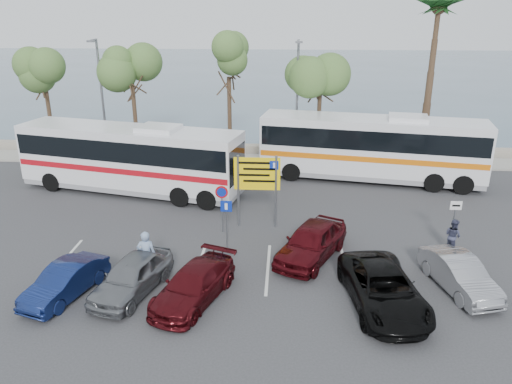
# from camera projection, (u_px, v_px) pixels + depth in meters

# --- Properties ---
(ground) EXTENTS (120.00, 120.00, 0.00)m
(ground) POSITION_uv_depth(u_px,v_px,m) (230.00, 256.00, 21.60)
(ground) COLOR #343437
(ground) RESTS_ON ground
(kerb_strip) EXTENTS (44.00, 2.40, 0.15)m
(kerb_strip) POSITION_uv_depth(u_px,v_px,m) (252.00, 160.00, 34.65)
(kerb_strip) COLOR #99968B
(kerb_strip) RESTS_ON ground
(seawall) EXTENTS (48.00, 0.80, 0.60)m
(seawall) POSITION_uv_depth(u_px,v_px,m) (254.00, 149.00, 36.44)
(seawall) COLOR gray
(seawall) RESTS_ON ground
(sea) EXTENTS (140.00, 140.00, 0.00)m
(sea) POSITION_uv_depth(u_px,v_px,m) (272.00, 74.00, 77.63)
(sea) COLOR #445D6D
(sea) RESTS_ON ground
(tree_far_left) EXTENTS (3.20, 3.20, 7.60)m
(tree_far_left) POSITION_uv_depth(u_px,v_px,m) (42.00, 66.00, 33.24)
(tree_far_left) COLOR #382619
(tree_far_left) RESTS_ON kerb_strip
(tree_left) EXTENTS (3.20, 3.20, 7.20)m
(tree_left) POSITION_uv_depth(u_px,v_px,m) (131.00, 72.00, 33.02)
(tree_left) COLOR #382619
(tree_left) RESTS_ON kerb_strip
(tree_mid) EXTENTS (3.20, 3.20, 8.00)m
(tree_mid) POSITION_uv_depth(u_px,v_px,m) (229.00, 63.00, 32.41)
(tree_mid) COLOR #382619
(tree_mid) RESTS_ON kerb_strip
(tree_right) EXTENTS (3.20, 3.20, 7.40)m
(tree_right) POSITION_uv_depth(u_px,v_px,m) (321.00, 71.00, 32.24)
(tree_right) COLOR #382619
(tree_right) RESTS_ON kerb_strip
(palm_tree) EXTENTS (4.80, 4.80, 11.20)m
(palm_tree) POSITION_uv_depth(u_px,v_px,m) (438.00, 10.00, 30.53)
(palm_tree) COLOR #382619
(palm_tree) RESTS_ON kerb_strip
(street_lamp_left) EXTENTS (0.45, 1.15, 8.01)m
(street_lamp_left) POSITION_uv_depth(u_px,v_px,m) (101.00, 94.00, 33.18)
(street_lamp_left) COLOR slate
(street_lamp_left) RESTS_ON kerb_strip
(street_lamp_right) EXTENTS (0.45, 1.15, 8.01)m
(street_lamp_right) POSITION_uv_depth(u_px,v_px,m) (297.00, 96.00, 32.43)
(street_lamp_right) COLOR slate
(street_lamp_right) RESTS_ON kerb_strip
(direction_sign) EXTENTS (2.20, 0.12, 3.60)m
(direction_sign) POSITION_uv_depth(u_px,v_px,m) (257.00, 179.00, 23.67)
(direction_sign) COLOR slate
(direction_sign) RESTS_ON ground
(sign_no_stop) EXTENTS (0.60, 0.08, 2.35)m
(sign_no_stop) POSITION_uv_depth(u_px,v_px,m) (222.00, 201.00, 23.31)
(sign_no_stop) COLOR slate
(sign_no_stop) RESTS_ON ground
(sign_parking) EXTENTS (0.50, 0.07, 2.25)m
(sign_parking) POSITION_uv_depth(u_px,v_px,m) (226.00, 217.00, 21.83)
(sign_parking) COLOR slate
(sign_parking) RESTS_ON ground
(sign_taxi) EXTENTS (0.50, 0.07, 2.20)m
(sign_taxi) POSITION_uv_depth(u_px,v_px,m) (454.00, 218.00, 21.93)
(sign_taxi) COLOR slate
(sign_taxi) RESTS_ON ground
(lane_markings) EXTENTS (12.02, 4.20, 0.01)m
(lane_markings) POSITION_uv_depth(u_px,v_px,m) (200.00, 266.00, 20.73)
(lane_markings) COLOR silver
(lane_markings) RESTS_ON ground
(coach_bus_left) EXTENTS (13.21, 5.67, 4.03)m
(coach_bus_left) POSITION_uv_depth(u_px,v_px,m) (130.00, 161.00, 28.37)
(coach_bus_left) COLOR silver
(coach_bus_left) RESTS_ON ground
(coach_bus_right) EXTENTS (13.54, 5.09, 4.13)m
(coach_bus_right) POSITION_uv_depth(u_px,v_px,m) (371.00, 150.00, 30.30)
(coach_bus_right) COLOR silver
(coach_bus_right) RESTS_ON ground
(car_silver_a) EXTENTS (2.72, 4.40, 1.40)m
(car_silver_a) POSITION_uv_depth(u_px,v_px,m) (132.00, 276.00, 18.63)
(car_silver_a) COLOR slate
(car_silver_a) RESTS_ON ground
(car_blue) EXTENTS (2.36, 3.95, 1.23)m
(car_blue) POSITION_uv_depth(u_px,v_px,m) (65.00, 281.00, 18.44)
(car_blue) COLOR #111E4F
(car_blue) RESTS_ON ground
(car_maroon) EXTENTS (3.13, 4.66, 1.25)m
(car_maroon) POSITION_uv_depth(u_px,v_px,m) (194.00, 285.00, 18.17)
(car_maroon) COLOR #450B10
(car_maroon) RESTS_ON ground
(car_red) EXTENTS (3.66, 4.88, 1.55)m
(car_red) POSITION_uv_depth(u_px,v_px,m) (311.00, 242.00, 21.15)
(car_red) COLOR #470A0F
(car_red) RESTS_ON ground
(suv_black) EXTENTS (3.02, 5.33, 1.40)m
(suv_black) POSITION_uv_depth(u_px,v_px,m) (383.00, 289.00, 17.80)
(suv_black) COLOR black
(suv_black) RESTS_ON ground
(car_silver_b) EXTENTS (2.34, 4.15, 1.29)m
(car_silver_b) POSITION_uv_depth(u_px,v_px,m) (459.00, 274.00, 18.86)
(car_silver_b) COLOR gray
(car_silver_b) RESTS_ON ground
(pedestrian_near) EXTENTS (0.78, 0.56, 2.01)m
(pedestrian_near) POSITION_uv_depth(u_px,v_px,m) (146.00, 255.00, 19.55)
(pedestrian_near) COLOR #8098BB
(pedestrian_near) RESTS_ON ground
(pedestrian_far) EXTENTS (0.89, 0.94, 1.54)m
(pedestrian_far) POSITION_uv_depth(u_px,v_px,m) (453.00, 236.00, 21.71)
(pedestrian_far) COLOR #393C55
(pedestrian_far) RESTS_ON ground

